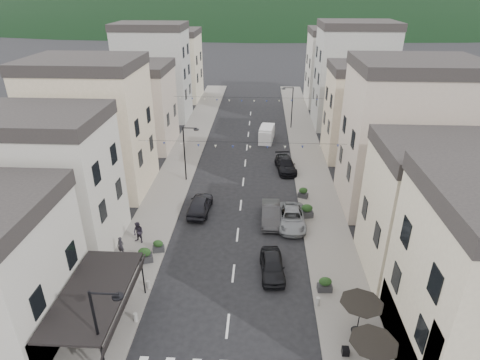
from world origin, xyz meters
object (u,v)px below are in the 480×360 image
object	(u,v)px
parked_car_d	(286,165)
pedestrian_b	(139,233)
pedestrian_a	(121,246)
parked_car_c	(292,218)
delivery_van	(267,133)
parked_car_b	(271,214)
parked_car_e	(200,204)
parked_car_a	(272,266)

from	to	relation	value
parked_car_d	pedestrian_b	size ratio (longest dim) A/B	2.63
parked_car_d	pedestrian_a	xyz separation A→B (m)	(-13.35, -16.57, 0.18)
parked_car_d	pedestrian_b	bearing A→B (deg)	-137.30
parked_car_c	delivery_van	size ratio (longest dim) A/B	1.12
parked_car_b	pedestrian_b	bearing A→B (deg)	-159.14
delivery_van	pedestrian_b	size ratio (longest dim) A/B	2.42
delivery_van	pedestrian_b	distance (m)	26.47
parked_car_b	parked_car_e	world-z (taller)	parked_car_e
parked_car_b	pedestrian_a	world-z (taller)	pedestrian_a
parked_car_d	parked_car_c	bearing A→B (deg)	-97.47
parked_car_c	parked_car_e	bearing A→B (deg)	168.76
delivery_van	pedestrian_b	world-z (taller)	delivery_van
parked_car_e	delivery_van	xyz separation A→B (m)	(6.19, 19.12, 0.22)
parked_car_b	parked_car_d	distance (m)	11.08
parked_car_a	parked_car_c	world-z (taller)	parked_car_a
parked_car_e	delivery_van	distance (m)	20.10
parked_car_d	pedestrian_b	distance (m)	19.41
parked_car_b	pedestrian_b	world-z (taller)	pedestrian_b
parked_car_d	delivery_van	size ratio (longest dim) A/B	1.09
parked_car_e	pedestrian_b	xyz separation A→B (m)	(-4.16, -5.25, 0.26)
parked_car_e	pedestrian_b	distance (m)	6.70
parked_car_c	pedestrian_a	bearing A→B (deg)	-158.16
parked_car_c	parked_car_d	xyz separation A→B (m)	(0.00, 11.40, 0.01)
delivery_van	pedestrian_b	bearing A→B (deg)	-105.97
delivery_van	pedestrian_a	size ratio (longest dim) A/B	2.92
parked_car_d	delivery_van	bearing A→B (deg)	94.92
parked_car_c	parked_car_e	world-z (taller)	parked_car_e
parked_car_a	parked_car_d	distance (m)	18.16
pedestrian_a	pedestrian_b	world-z (taller)	pedestrian_b
parked_car_b	delivery_van	bearing A→B (deg)	91.18
parked_car_e	pedestrian_a	distance (m)	8.58
parked_car_e	delivery_van	bearing A→B (deg)	-105.02
pedestrian_a	pedestrian_b	xyz separation A→B (m)	(0.92, 1.66, 0.16)
pedestrian_b	parked_car_c	bearing A→B (deg)	37.03
parked_car_c	parked_car_a	bearing A→B (deg)	-104.42
parked_car_e	delivery_van	size ratio (longest dim) A/B	1.03
pedestrian_b	parked_car_b	bearing A→B (deg)	41.77
pedestrian_b	parked_car_a	bearing A→B (deg)	4.71
parked_car_c	pedestrian_a	xyz separation A→B (m)	(-13.35, -5.16, 0.19)
parked_car_b	parked_car_c	bearing A→B (deg)	-14.14
parked_car_c	delivery_van	world-z (taller)	delivery_van
parked_car_a	parked_car_b	bearing A→B (deg)	86.14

